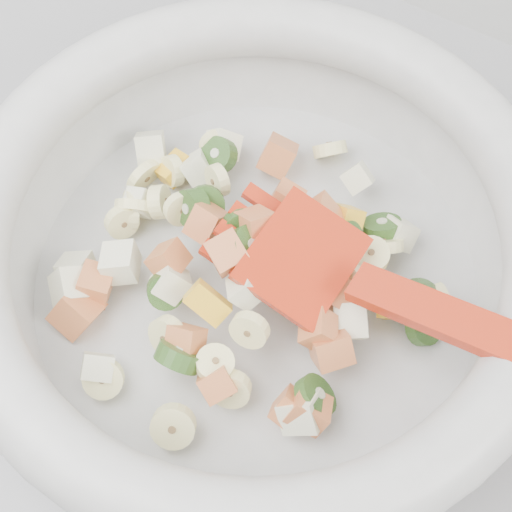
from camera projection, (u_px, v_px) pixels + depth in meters
The scene contains 2 objects.
counter at pixel (298, 472), 0.91m from camera, with size 2.00×0.60×0.90m, color #95969A.
mixing_bowl at pixel (256, 249), 0.48m from camera, with size 0.47×0.37×0.13m.
Camera 1 is at (0.07, 1.23, 1.37)m, focal length 55.00 mm.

